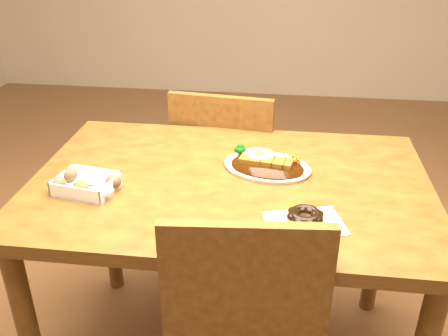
# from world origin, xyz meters

# --- Properties ---
(table) EXTENTS (1.20, 0.80, 0.75)m
(table) POSITION_xyz_m (0.00, 0.00, 0.65)
(table) COLOR #502A10
(table) RESTS_ON ground
(chair_far) EXTENTS (0.47, 0.47, 0.87)m
(chair_far) POSITION_xyz_m (-0.07, 0.54, 0.48)
(chair_far) COLOR #502A10
(chair_far) RESTS_ON ground
(katsu_curry_plate) EXTENTS (0.31, 0.26, 0.05)m
(katsu_curry_plate) POSITION_xyz_m (0.10, 0.09, 0.76)
(katsu_curry_plate) COLOR white
(katsu_curry_plate) RESTS_ON table
(donut_box) EXTENTS (0.20, 0.15, 0.05)m
(donut_box) POSITION_xyz_m (-0.40, -0.12, 0.77)
(donut_box) COLOR white
(donut_box) RESTS_ON table
(pon_de_ring) EXTENTS (0.23, 0.19, 0.04)m
(pon_de_ring) POSITION_xyz_m (0.22, -0.21, 0.77)
(pon_de_ring) COLOR silver
(pon_de_ring) RESTS_ON table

